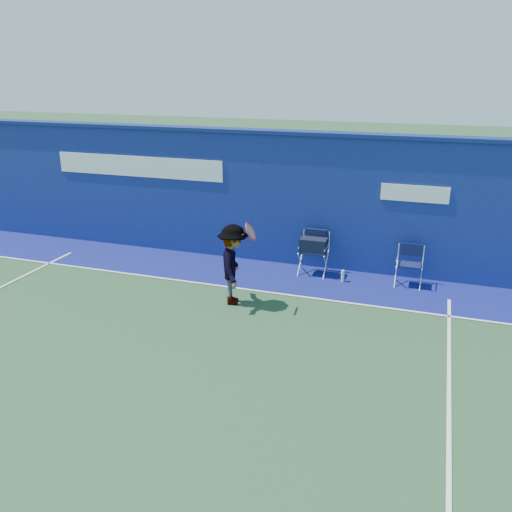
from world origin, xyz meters
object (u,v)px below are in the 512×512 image
(directors_chair_left, at_px, (313,256))
(water_bottle, at_px, (343,276))
(directors_chair_right, at_px, (409,273))
(tennis_player, at_px, (233,265))

(directors_chair_left, relative_size, water_bottle, 3.78)
(directors_chair_left, relative_size, directors_chair_right, 1.13)
(directors_chair_right, distance_m, tennis_player, 3.83)
(water_bottle, bearing_deg, directors_chair_left, 160.39)
(directors_chair_left, distance_m, directors_chair_right, 2.08)
(directors_chair_right, bearing_deg, tennis_player, -147.67)
(water_bottle, xyz_separation_m, tennis_player, (-1.85, -1.79, 0.67))
(directors_chair_left, distance_m, tennis_player, 2.36)
(directors_chair_left, xyz_separation_m, water_bottle, (0.72, -0.26, -0.29))
(directors_chair_left, height_order, water_bottle, directors_chair_left)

